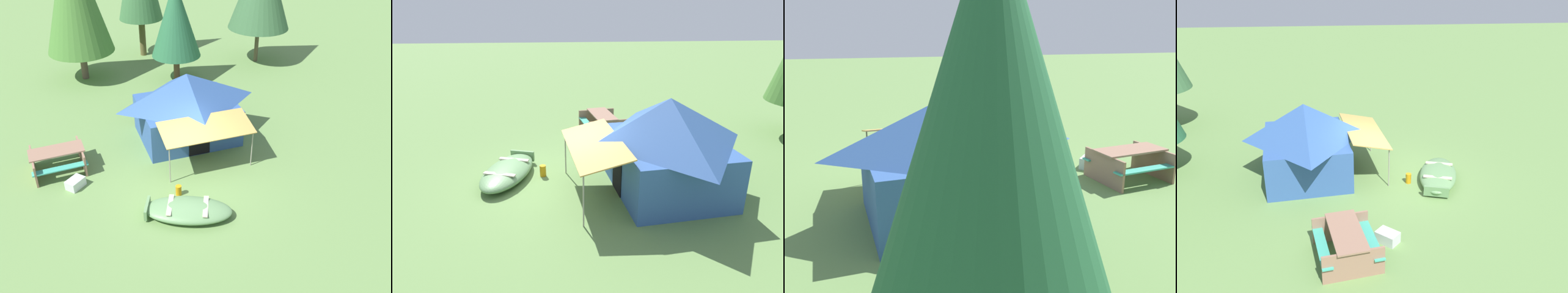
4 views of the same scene
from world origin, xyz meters
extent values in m
plane|color=#658B4A|center=(0.00, 0.00, 0.00)|extent=(80.00, 80.00, 0.00)
ellipsoid|color=#638E59|center=(-0.28, -1.57, 0.21)|extent=(2.80, 1.89, 0.42)
ellipsoid|color=#22311F|center=(-0.28, -1.57, 0.24)|extent=(2.56, 1.69, 0.15)
cube|color=beige|center=(0.21, -1.72, 0.38)|extent=(0.40, 0.91, 0.04)
cube|color=beige|center=(-0.77, -1.42, 0.38)|extent=(0.40, 0.91, 0.04)
cube|color=#638E59|center=(-1.41, -1.23, 0.23)|extent=(0.30, 0.76, 0.32)
cube|color=#315697|center=(0.64, 2.79, 0.70)|extent=(3.66, 3.04, 1.41)
pyramid|color=#315697|center=(0.64, 2.79, 1.97)|extent=(3.95, 3.28, 1.12)
cube|color=black|center=(0.79, 1.45, 0.59)|extent=(0.76, 0.11, 1.12)
cube|color=tan|center=(0.86, 0.82, 1.46)|extent=(3.17, 1.60, 0.31)
cylinder|color=gray|center=(2.33, 0.44, 0.67)|extent=(0.04, 0.04, 1.33)
cylinder|color=gray|center=(-0.49, 0.12, 0.67)|extent=(0.04, 0.04, 1.33)
cube|color=#926B55|center=(-3.97, 1.63, 0.77)|extent=(1.85, 1.04, 0.04)
cube|color=teal|center=(-3.87, 1.04, 0.45)|extent=(1.76, 0.55, 0.04)
cube|color=teal|center=(-4.07, 2.22, 0.45)|extent=(1.76, 0.55, 0.04)
cube|color=#926B55|center=(-4.73, 1.50, 0.37)|extent=(0.30, 1.45, 0.75)
cube|color=#926B55|center=(-3.21, 1.76, 0.37)|extent=(0.30, 1.45, 0.75)
cube|color=silver|center=(-3.44, 0.56, 0.15)|extent=(0.67, 0.68, 0.30)
cylinder|color=orange|center=(-0.35, -0.56, 0.17)|extent=(0.22, 0.22, 0.33)
cone|color=#27613B|center=(1.27, 8.01, 2.92)|extent=(2.26, 2.26, 3.41)
camera|label=1|loc=(-2.24, -10.92, 8.52)|focal=39.99mm
camera|label=2|loc=(9.24, -0.07, 4.73)|focal=32.97mm
camera|label=3|loc=(2.08, 11.02, 3.82)|focal=40.86mm
camera|label=4|loc=(-12.13, 1.82, 6.56)|focal=37.62mm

